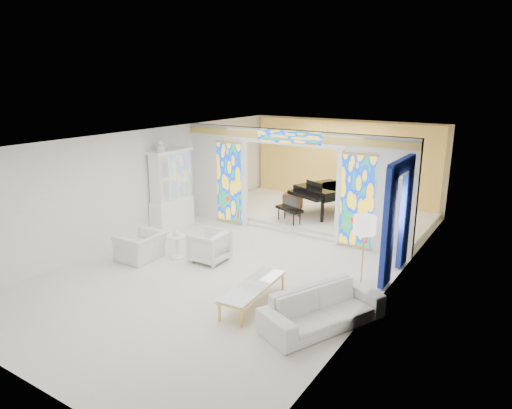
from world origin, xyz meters
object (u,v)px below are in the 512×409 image
Objects in this scene: armchair_left at (141,246)px; tv_console at (293,201)px; coffee_table at (253,287)px; china_cabinet at (171,190)px; sofa at (323,308)px; armchair_right at (209,246)px; grand_piano at (333,191)px.

armchair_left is 5.19m from tv_console.
coffee_table is at bearing 79.29° from armchair_left.
china_cabinet is 1.17× the size of sofa.
coffee_table is 2.82× the size of tv_console.
armchair_right is 2.50m from coffee_table.
tv_console is at bearing 44.99° from china_cabinet.
china_cabinet is 6.80m from sofa.
coffee_table is (3.62, -0.48, 0.04)m from armchair_left.
china_cabinet is at bearing -158.32° from armchair_left.
grand_piano is at bearing 99.14° from coffee_table.
tv_console is at bearing 57.99° from sofa.
china_cabinet is at bearing -121.77° from armchair_right.
armchair_left is at bearing 109.68° from sofa.
grand_piano reaches higher than armchair_right.
armchair_left is 1.70m from armchair_right.
coffee_table is 5.78m from tv_console.
armchair_left is at bearing 172.46° from coffee_table.
armchair_right is 1.26× the size of tv_console.
tv_console is (-2.02, 5.41, 0.24)m from coffee_table.
sofa is at bearing 81.56° from armchair_left.
china_cabinet is at bearing -149.32° from tv_console.
grand_piano is at bearing 42.15° from china_cabinet.
tv_console reaches higher than armchair_left.
armchair_left is 0.45× the size of sofa.
sofa is 1.49m from coffee_table.
tv_console is (1.60, 4.93, 0.28)m from armchair_left.
china_cabinet reaches higher than armchair_left.
sofa is (6.17, -2.75, -0.83)m from china_cabinet.
china_cabinet reaches higher than tv_console.
china_cabinet is 2.60× the size of armchair_left.
armchair_left is at bearing -122.28° from tv_console.
sofa is 1.22× the size of coffee_table.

